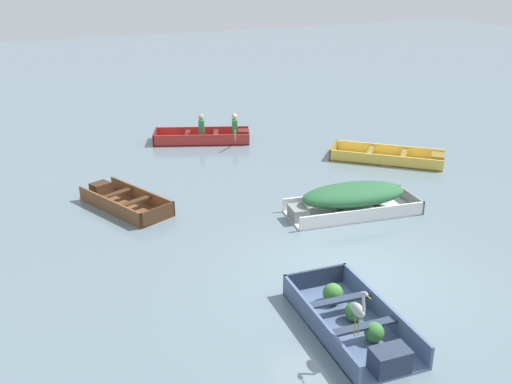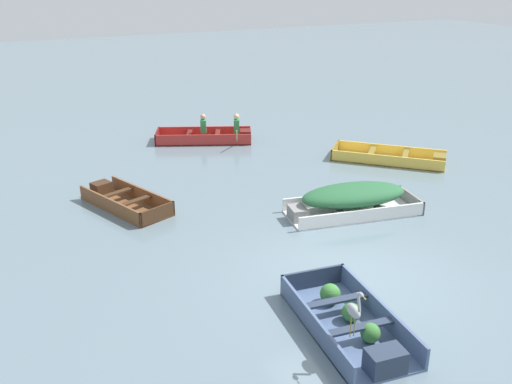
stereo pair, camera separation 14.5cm
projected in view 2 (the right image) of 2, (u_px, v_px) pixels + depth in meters
name	position (u px, v px, depth m)	size (l,w,h in m)	color
ground_plane	(349.00, 275.00, 10.82)	(80.00, 80.00, 0.00)	slate
dinghy_slate_blue_foreground	(350.00, 322.00, 9.13)	(1.51, 2.76, 0.40)	#475B7F
skiff_white_near_moored	(353.00, 198.00, 13.32)	(3.28, 1.66, 0.73)	white
skiff_wooden_brown_mid_moored	(123.00, 201.00, 13.87)	(1.81, 2.69, 0.36)	brown
skiff_yellow_far_moored	(393.00, 158.00, 16.99)	(3.12, 3.10, 0.34)	#E5BC47
rowboat_red_with_crew	(210.00, 136.00, 18.90)	(3.28, 2.59, 0.93)	#AD2D28
heron_on_dinghy	(354.00, 310.00, 8.20)	(0.17, 0.46, 0.84)	olive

